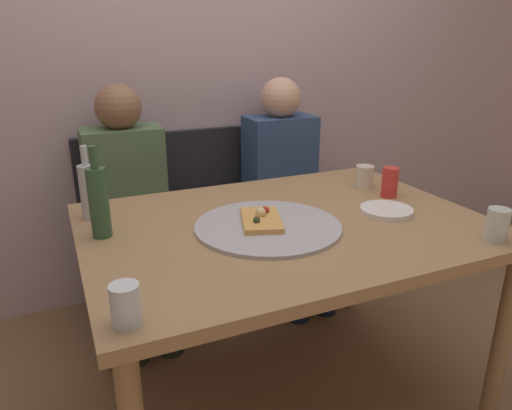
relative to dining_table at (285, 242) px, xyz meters
name	(u,v)px	position (x,y,z in m)	size (l,w,h in m)	color
ground_plane	(282,393)	(0.00, 0.00, -0.67)	(8.00, 8.00, 0.00)	brown
back_wall	(190,50)	(0.00, 1.10, 0.63)	(6.00, 0.10, 2.60)	#B29EA3
dining_table	(285,242)	(0.00, 0.00, 0.00)	(1.39, 1.01, 0.75)	#99754C
pizza_tray	(268,226)	(-0.08, -0.03, 0.08)	(0.50, 0.50, 0.01)	#ADADB2
pizza_slice_last	(261,219)	(-0.09, 0.00, 0.10)	(0.19, 0.25, 0.05)	tan
wine_bottle	(89,190)	(-0.62, 0.32, 0.18)	(0.06, 0.06, 0.26)	#B2BCC1
beer_bottle	(99,201)	(-0.61, 0.13, 0.20)	(0.06, 0.06, 0.30)	#2D5133
tumbler_near	(497,225)	(0.54, -0.42, 0.13)	(0.07, 0.07, 0.11)	#B7C6BC
tumbler_far	(364,177)	(0.49, 0.22, 0.13)	(0.08, 0.08, 0.10)	beige
wine_glass	(126,305)	(-0.62, -0.42, 0.13)	(0.07, 0.07, 0.10)	silver
soda_can	(390,182)	(0.51, 0.08, 0.14)	(0.07, 0.07, 0.12)	red
plate_stack	(386,210)	(0.38, -0.07, 0.09)	(0.19, 0.19, 0.02)	white
chair_left	(127,217)	(-0.42, 0.90, -0.16)	(0.44, 0.44, 0.90)	black
chair_middle	(201,206)	(-0.03, 0.90, -0.16)	(0.44, 0.44, 0.90)	black
chair_right	(274,196)	(0.40, 0.90, -0.16)	(0.44, 0.44, 0.90)	black
guest_in_sweater	(130,202)	(-0.42, 0.75, -0.03)	(0.36, 0.56, 1.17)	#4C6B47
guest_in_beanie	(287,181)	(0.40, 0.75, -0.03)	(0.36, 0.56, 1.17)	navy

